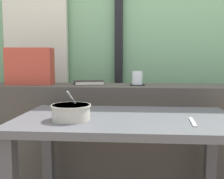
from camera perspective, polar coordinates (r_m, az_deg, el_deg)
name	(u,v)px	position (r m, az deg, el deg)	size (l,w,h in m)	color
outdoor_backdrop	(122,13)	(2.44, 2.22, 16.18)	(4.80, 0.08, 2.80)	#7AAD7F
curtain_left_panel	(36,29)	(2.47, -16.11, 12.31)	(0.56, 0.06, 2.50)	beige
window_divider_post	(119,23)	(2.36, 1.47, 14.08)	(0.07, 0.05, 2.60)	black
dark_console_ledge	(119,141)	(1.93, 1.42, -11.05)	(2.80, 0.36, 0.81)	#423D38
breakfast_table	(126,140)	(1.35, 3.13, -10.87)	(1.07, 0.61, 0.70)	#414145
coaster_square	(137,85)	(1.86, 5.46, 1.02)	(0.10, 0.10, 0.01)	black
juice_glass	(137,78)	(1.86, 5.47, 2.38)	(0.07, 0.07, 0.09)	white
closed_book	(88,82)	(1.92, -5.11, 1.52)	(0.24, 0.19, 0.03)	black
throw_pillow	(30,66)	(1.98, -17.21, 4.78)	(0.32, 0.14, 0.26)	#B74233
soup_bowl	(71,112)	(1.25, -8.78, -4.88)	(0.18, 0.18, 0.14)	#BCB7A8
fork_utensil	(193,122)	(1.24, 16.96, -6.68)	(0.02, 0.17, 0.01)	silver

